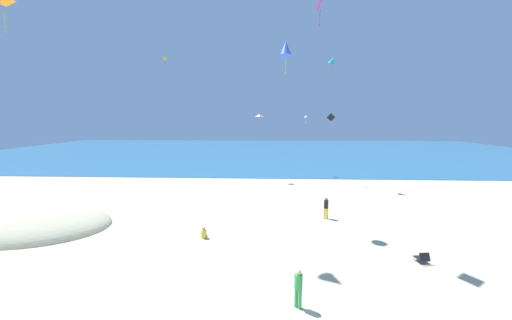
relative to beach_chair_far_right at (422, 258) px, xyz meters
name	(u,v)px	position (x,y,z in m)	size (l,w,h in m)	color
ground_plane	(257,220)	(-8.35, 5.67, -0.28)	(120.00, 120.00, 0.00)	beige
ocean_water	(266,151)	(-8.35, 49.97, -0.25)	(120.00, 60.00, 0.05)	teal
dune_mound	(33,227)	(-22.98, 3.76, -0.28)	(9.99, 6.99, 2.38)	beige
beach_chair_far_right	(422,258)	(0.00, 0.00, 0.00)	(0.60, 0.70, 0.58)	black
person_0	(298,286)	(-6.42, -3.72, 0.61)	(0.43, 0.43, 1.53)	green
person_2	(326,206)	(-3.50, 6.29, 0.60)	(0.38, 0.38, 1.53)	yellow
person_3	(204,234)	(-11.38, 2.54, -0.03)	(0.34, 0.55, 0.67)	yellow
kite_black	(331,118)	(-0.95, 18.11, 6.86)	(0.86, 0.35, 1.58)	black
kite_yellow	(164,59)	(-21.12, 24.61, 14.42)	(0.66, 0.11, 1.07)	yellow
kite_white	(305,117)	(-3.10, 23.02, 7.01)	(0.50, 0.61, 0.98)	white
kite_blue	(286,49)	(-6.54, 5.58, 11.16)	(0.91, 1.06, 2.09)	blue
kite_magenta	(320,2)	(-4.95, 2.40, 12.74)	(0.50, 1.18, 1.78)	#DB3DA8
kite_pink	(260,115)	(-8.65, 19.28, 7.11)	(0.75, 0.56, 1.16)	pink
kite_teal	(333,60)	(-1.20, 17.01, 12.58)	(1.11, 1.13, 1.32)	#1EADAD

